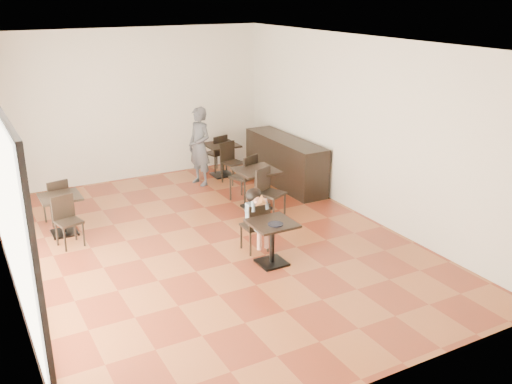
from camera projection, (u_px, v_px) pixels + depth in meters
floor at (210, 244)px, 9.33m from camera, size 6.00×8.00×0.01m
ceiling at (204, 43)px, 8.25m from camera, size 6.00×8.00×0.01m
wall_back at (130, 105)px, 12.09m from camera, size 6.00×0.01×3.20m
wall_front at (378, 247)px, 5.48m from camera, size 6.00×0.01×3.20m
wall_right at (362, 128)px, 10.14m from camera, size 0.01×8.00×3.20m
storefront_window at (6, 205)px, 7.10m from camera, size 0.04×4.50×2.60m
child_table at (272, 243)px, 8.55m from camera, size 0.64×0.64×0.68m
child_chair at (254, 226)px, 8.98m from camera, size 0.37×0.37×0.82m
child at (254, 220)px, 8.94m from camera, size 0.37×0.52×1.03m
plate at (276, 224)px, 8.35m from camera, size 0.23×0.23×0.01m
pizza_slice at (260, 201)px, 8.66m from camera, size 0.24×0.18×0.06m
adult_patron at (200, 146)px, 11.91m from camera, size 0.54×0.69×1.65m
cafe_table_mid at (257, 189)px, 10.71m from camera, size 0.97×0.97×0.77m
cafe_table_left at (62, 215)px, 9.60m from camera, size 0.78×0.78×0.69m
cafe_table_back at (222, 160)px, 12.61m from camera, size 0.84×0.84×0.72m
chair_mid_a at (243, 177)px, 11.14m from camera, size 0.55×0.55×0.93m
chair_mid_b at (271, 194)px, 10.23m from camera, size 0.55×0.55×0.93m
chair_left_a at (56, 201)px, 10.04m from camera, size 0.44×0.44×0.83m
chair_left_b at (69, 222)px, 9.13m from camera, size 0.44×0.44×0.83m
chair_back_a at (216, 153)px, 12.85m from camera, size 0.48×0.48×0.87m
chair_back_b at (233, 163)px, 12.13m from camera, size 0.48×0.48×0.87m
service_counter at (285, 162)px, 12.01m from camera, size 0.60×2.40×1.00m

